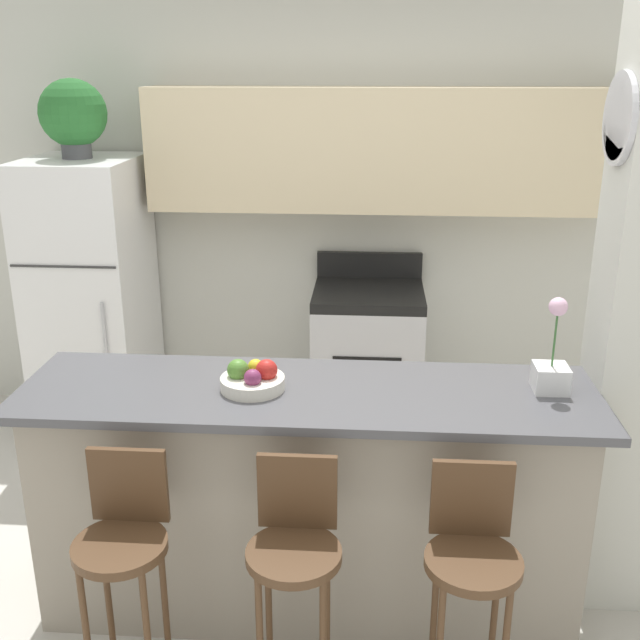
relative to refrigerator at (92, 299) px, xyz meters
The scene contains 11 objects.
ground_plane 2.28m from the refrigerator, 47.25° to the right, with size 14.00×14.00×0.00m, color beige.
wall_back 1.71m from the refrigerator, 12.29° to the left, with size 5.60×0.38×2.55m.
counter_bar 2.14m from the refrigerator, 47.25° to the right, with size 2.24×0.64×0.99m.
refrigerator is the anchor object (origin of this frame).
stove_range 1.70m from the refrigerator, ahead, with size 0.65×0.61×1.07m.
bar_stool_left 2.24m from the refrigerator, 67.69° to the right, with size 0.32×0.32×0.93m.
bar_stool_mid 2.52m from the refrigerator, 55.10° to the right, with size 0.32×0.32×0.93m.
bar_stool_right 2.90m from the refrigerator, 45.44° to the right, with size 0.32×0.32×0.93m.
potted_plant_on_fridge 1.07m from the refrigerator, 113.60° to the left, with size 0.37×0.37×0.43m.
orchid_vase 2.81m from the refrigerator, 32.26° to the right, with size 0.13×0.13×0.37m.
fruit_bowl 2.00m from the refrigerator, 51.86° to the right, with size 0.25×0.25×0.12m.
Camera 1 is at (0.24, -2.63, 2.19)m, focal length 42.00 mm.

